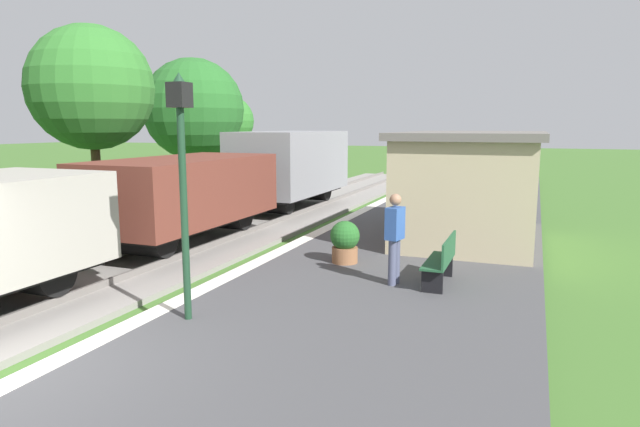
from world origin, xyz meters
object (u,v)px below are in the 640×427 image
Objects in this scene: station_hut at (472,185)px; bench_near_hut at (442,260)px; freight_train at (197,190)px; tree_trackside_far at (91,88)px; person_waiting at (395,235)px; lamp_post_near at (182,153)px; tree_field_distant at (228,121)px; potted_planter at (345,241)px; tree_field_left at (194,109)px.

station_hut is 4.81m from bench_near_hut.
freight_train reaches higher than bench_near_hut.
tree_trackside_far is at bearing 166.24° from freight_train.
lamp_post_near is at bearing 61.96° from person_waiting.
tree_field_distant is at bearing 130.82° from bench_near_hut.
tree_trackside_far is (-10.35, 3.56, 3.13)m from person_waiting.
station_hut reaches higher than potted_planter.
potted_planter is (4.58, -1.26, -0.78)m from freight_train.
person_waiting is 0.27× the size of tree_field_left.
freight_train is 21.18× the size of potted_planter.
station_hut is at bearing -39.75° from tree_field_distant.
potted_planter is at bearing -14.58° from tree_trackside_far.
tree_field_left is (-6.44, 9.47, 2.43)m from freight_train.
bench_near_hut is 12.19m from tree_trackside_far.
station_hut is at bearing 7.49° from tree_trackside_far.
tree_trackside_far is at bearing 140.21° from lamp_post_near.
potted_planter is at bearing 75.13° from lamp_post_near.
freight_train is 11.35× the size of person_waiting.
potted_planter is at bearing 157.60° from bench_near_hut.
lamp_post_near is (3.46, -5.46, 1.30)m from freight_train.
freight_train is at bearing 122.37° from lamp_post_near.
tree_trackside_far is at bearing -172.51° from station_hut.
bench_near_hut is at bearing -16.19° from tree_trackside_far.
person_waiting is at bearing -99.44° from station_hut.
bench_near_hut is at bearing -41.31° from tree_field_left.
person_waiting is 1.87× the size of potted_planter.
tree_field_distant is (-3.27, 13.49, -0.88)m from tree_trackside_far.
potted_planter is at bearing -52.29° from tree_field_distant.
person_waiting is at bearing -43.91° from tree_field_left.
lamp_post_near reaches higher than station_hut.
tree_field_left is at bearing 152.40° from station_hut.
station_hut is at bearing 67.36° from lamp_post_near.
bench_near_hut is at bearing -89.98° from station_hut.
person_waiting is at bearing -51.37° from tree_field_distant.
freight_train is 11.71m from tree_field_left.
person_waiting is at bearing -41.44° from potted_planter.
tree_field_distant reaches higher than station_hut.
freight_train is at bearing 162.28° from bench_near_hut.
tree_field_distant is at bearing 117.73° from freight_train.
tree_field_left is 5.27m from tree_field_distant.
lamp_post_near reaches higher than freight_train.
station_hut is at bearing 90.02° from bench_near_hut.
tree_field_distant reaches higher than lamp_post_near.
tree_trackside_far reaches higher than person_waiting.
bench_near_hut is at bearing -49.18° from tree_field_distant.
lamp_post_near reaches higher than bench_near_hut.
tree_field_left is 1.29× the size of tree_field_distant.
station_hut is 11.59m from tree_trackside_far.
tree_field_left is at bearing 124.25° from freight_train.
potted_planter is at bearing -120.33° from station_hut.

